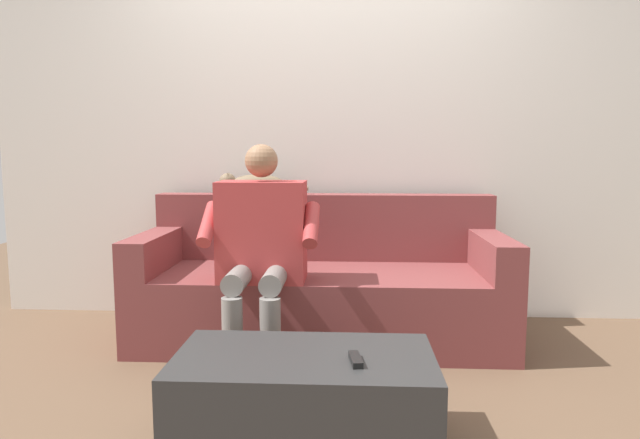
{
  "coord_description": "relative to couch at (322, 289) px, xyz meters",
  "views": [
    {
      "loc": [
        -0.16,
        3.06,
        1.09
      ],
      "look_at": [
        0.0,
        0.04,
        0.72
      ],
      "focal_mm": 31.13,
      "sensor_mm": 36.0,
      "label": 1
    }
  ],
  "objects": [
    {
      "name": "back_wall",
      "position": [
        0.0,
        -0.49,
        0.92
      ],
      "size": [
        4.4,
        0.06,
        2.41
      ],
      "primitive_type": "cube",
      "color": "silver",
      "rests_on": "ground"
    },
    {
      "name": "coffee_table",
      "position": [
        0.0,
        1.24,
        -0.11
      ],
      "size": [
        0.96,
        0.52,
        0.35
      ],
      "color": "#2D2D2D",
      "rests_on": "ground"
    },
    {
      "name": "person_solo_seated",
      "position": [
        0.3,
        0.38,
        0.35
      ],
      "size": [
        0.61,
        0.55,
        1.13
      ],
      "color": "#B23838",
      "rests_on": "ground"
    },
    {
      "name": "cat_on_backrest",
      "position": [
        0.45,
        -0.28,
        0.6
      ],
      "size": [
        0.56,
        0.14,
        0.14
      ],
      "color": "#756047",
      "rests_on": "couch"
    },
    {
      "name": "ground_plane",
      "position": [
        0.0,
        0.73,
        -0.29
      ],
      "size": [
        8.0,
        8.0,
        0.0
      ],
      "primitive_type": "plane",
      "color": "brown"
    },
    {
      "name": "couch",
      "position": [
        0.0,
        0.0,
        0.0
      ],
      "size": [
        2.1,
        0.82,
        0.83
      ],
      "color": "brown",
      "rests_on": "ground"
    },
    {
      "name": "remote_black",
      "position": [
        -0.19,
        1.3,
        0.07
      ],
      "size": [
        0.05,
        0.13,
        0.02
      ],
      "primitive_type": "cube",
      "rotation": [
        0.0,
        0.0,
        1.71
      ],
      "color": "black",
      "rests_on": "coffee_table"
    }
  ]
}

